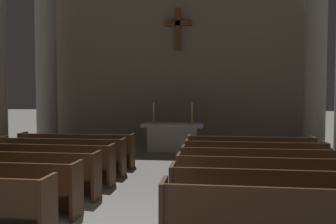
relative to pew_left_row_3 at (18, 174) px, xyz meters
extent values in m
cube|color=#422B19|center=(1.63, -2.01, 0.00)|extent=(0.06, 0.50, 0.95)
cube|color=#422B19|center=(1.63, -1.00, 0.00)|extent=(0.06, 0.50, 0.95)
cube|color=#422B19|center=(0.00, 0.04, -0.05)|extent=(3.21, 0.40, 0.05)
cube|color=#422B19|center=(0.00, -0.19, 0.22)|extent=(3.21, 0.05, 0.50)
cube|color=#422B19|center=(0.00, 0.22, -0.28)|extent=(3.21, 0.04, 0.40)
cube|color=#422B19|center=(1.63, 0.02, 0.00)|extent=(0.06, 0.50, 0.95)
cube|color=#422B19|center=(0.00, 1.05, -0.05)|extent=(3.21, 0.40, 0.05)
cube|color=#422B19|center=(0.00, 0.83, 0.22)|extent=(3.21, 0.05, 0.50)
cube|color=#422B19|center=(0.00, 1.23, -0.28)|extent=(3.21, 0.04, 0.40)
cube|color=#422B19|center=(1.63, 1.03, 0.00)|extent=(0.06, 0.50, 0.95)
cube|color=#422B19|center=(0.00, 2.07, -0.05)|extent=(3.21, 0.40, 0.05)
cube|color=#422B19|center=(0.00, 1.84, 0.22)|extent=(3.21, 0.05, 0.50)
cube|color=#422B19|center=(0.00, 2.25, -0.28)|extent=(3.21, 0.04, 0.40)
cube|color=#422B19|center=(1.63, 2.05, 0.00)|extent=(0.06, 0.50, 0.95)
cube|color=#422B19|center=(-1.63, 2.05, 0.00)|extent=(0.06, 0.50, 0.95)
cube|color=#422B19|center=(0.00, 3.08, -0.05)|extent=(3.21, 0.40, 0.05)
cube|color=#422B19|center=(0.00, 2.86, 0.22)|extent=(3.21, 0.05, 0.50)
cube|color=#422B19|center=(0.00, 3.26, -0.28)|extent=(3.21, 0.04, 0.40)
cube|color=#422B19|center=(1.63, 3.06, 0.00)|extent=(0.06, 0.50, 0.95)
cube|color=#422B19|center=(-1.63, 3.06, 0.00)|extent=(0.06, 0.50, 0.95)
cube|color=#422B19|center=(4.87, -1.99, -0.05)|extent=(3.21, 0.40, 0.05)
cube|color=#422B19|center=(4.87, -2.22, 0.22)|extent=(3.21, 0.05, 0.50)
cube|color=#422B19|center=(3.24, -2.01, 0.00)|extent=(0.06, 0.50, 0.95)
cube|color=#422B19|center=(4.87, -0.98, -0.05)|extent=(3.21, 0.40, 0.05)
cube|color=#422B19|center=(4.87, -1.20, 0.22)|extent=(3.21, 0.05, 0.50)
cube|color=#422B19|center=(4.87, -0.80, -0.28)|extent=(3.21, 0.04, 0.40)
cube|color=#422B19|center=(3.24, -1.00, 0.00)|extent=(0.06, 0.50, 0.95)
cube|color=#422B19|center=(4.87, 0.04, -0.05)|extent=(3.21, 0.40, 0.05)
cube|color=#422B19|center=(4.87, -0.19, 0.22)|extent=(3.21, 0.05, 0.50)
cube|color=#422B19|center=(4.87, 0.22, -0.28)|extent=(3.21, 0.04, 0.40)
cube|color=#422B19|center=(3.24, 0.02, 0.00)|extent=(0.06, 0.50, 0.95)
cube|color=#422B19|center=(4.87, 1.05, -0.05)|extent=(3.21, 0.40, 0.05)
cube|color=#422B19|center=(4.87, 0.83, 0.22)|extent=(3.21, 0.05, 0.50)
cube|color=#422B19|center=(4.87, 1.23, -0.28)|extent=(3.21, 0.04, 0.40)
cube|color=#422B19|center=(3.24, 1.03, 0.00)|extent=(0.06, 0.50, 0.95)
cube|color=#422B19|center=(4.87, 2.07, -0.05)|extent=(3.21, 0.40, 0.05)
cube|color=#422B19|center=(4.87, 1.84, 0.22)|extent=(3.21, 0.05, 0.50)
cube|color=#422B19|center=(4.87, 2.25, -0.28)|extent=(3.21, 0.04, 0.40)
cube|color=#422B19|center=(3.24, 2.05, 0.00)|extent=(0.06, 0.50, 0.95)
cube|color=#422B19|center=(6.51, 2.05, 0.00)|extent=(0.06, 0.50, 0.95)
cube|color=#422B19|center=(4.87, 3.08, -0.05)|extent=(3.21, 0.40, 0.05)
cube|color=#422B19|center=(4.87, 2.86, 0.22)|extent=(3.21, 0.05, 0.50)
cube|color=#422B19|center=(4.87, 3.26, -0.28)|extent=(3.21, 0.04, 0.40)
cube|color=#422B19|center=(3.24, 3.06, 0.00)|extent=(0.06, 0.50, 0.95)
cube|color=#422B19|center=(6.51, 3.06, 0.00)|extent=(0.06, 0.50, 0.95)
cube|color=#9E998E|center=(-2.55, 6.46, -0.38)|extent=(1.10, 1.10, 0.20)
cylinder|color=#9E998E|center=(-2.55, 6.46, 3.10)|extent=(0.79, 0.79, 7.15)
cube|color=#9E998E|center=(7.43, 6.46, -0.38)|extent=(1.10, 1.10, 0.20)
cylinder|color=#9E998E|center=(7.43, 6.46, 3.10)|extent=(0.79, 0.79, 7.15)
cube|color=#BCB7AD|center=(2.44, 6.08, -0.04)|extent=(1.76, 0.72, 0.88)
cube|color=#BCB7AD|center=(2.44, 6.08, 0.46)|extent=(2.20, 0.90, 0.12)
cube|color=silver|center=(2.44, 6.08, 0.53)|extent=(2.09, 0.86, 0.01)
cylinder|color=#B79338|center=(1.74, 6.08, 0.54)|extent=(0.16, 0.16, 0.02)
cylinder|color=#B79338|center=(1.74, 6.08, 0.74)|extent=(0.07, 0.07, 0.42)
cylinder|color=silver|center=(1.74, 6.08, 1.12)|extent=(0.04, 0.04, 0.34)
cylinder|color=#B79338|center=(3.14, 6.08, 0.54)|extent=(0.16, 0.16, 0.02)
cylinder|color=#B79338|center=(3.14, 6.08, 0.74)|extent=(0.07, 0.07, 0.42)
cylinder|color=silver|center=(3.14, 6.08, 1.12)|extent=(0.04, 0.04, 0.34)
cube|color=gray|center=(2.44, 8.15, 3.80)|extent=(11.24, 0.25, 8.55)
cube|color=brown|center=(2.44, 7.92, 4.22)|extent=(0.20, 0.20, 1.69)
cube|color=brown|center=(2.44, 7.92, 4.48)|extent=(1.08, 0.20, 0.20)
camera|label=1|loc=(3.88, -6.53, 1.60)|focal=37.60mm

